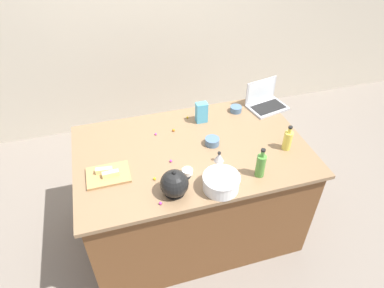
% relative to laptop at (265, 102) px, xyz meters
% --- Properties ---
extents(ground_plane, '(12.00, 12.00, 0.00)m').
position_rel_laptop_xyz_m(ground_plane, '(-0.76, -0.38, -0.95)').
color(ground_plane, slate).
extents(wall_back, '(8.00, 0.10, 2.60)m').
position_rel_laptop_xyz_m(wall_back, '(-0.76, 1.41, 0.35)').
color(wall_back, beige).
rests_on(wall_back, ground).
extents(island_counter, '(1.69, 1.06, 0.90)m').
position_rel_laptop_xyz_m(island_counter, '(-0.76, -0.38, -0.50)').
color(island_counter, brown).
rests_on(island_counter, ground).
extents(laptop, '(0.35, 0.29, 0.22)m').
position_rel_laptop_xyz_m(laptop, '(0.00, 0.00, 0.00)').
color(laptop, '#B7B7BC').
rests_on(laptop, island_counter).
extents(mixing_bowl_large, '(0.24, 0.24, 0.11)m').
position_rel_laptop_xyz_m(mixing_bowl_large, '(-0.69, -0.80, 0.01)').
color(mixing_bowl_large, white).
rests_on(mixing_bowl_large, island_counter).
extents(bottle_olive, '(0.06, 0.06, 0.22)m').
position_rel_laptop_xyz_m(bottle_olive, '(-0.40, -0.75, 0.04)').
color(bottle_olive, '#4C8C38').
rests_on(bottle_olive, island_counter).
extents(bottle_oil, '(0.06, 0.06, 0.20)m').
position_rel_laptop_xyz_m(bottle_oil, '(-0.10, -0.56, 0.03)').
color(bottle_oil, '#DBC64C').
rests_on(bottle_oil, island_counter).
extents(kettle, '(0.21, 0.18, 0.20)m').
position_rel_laptop_xyz_m(kettle, '(-0.98, -0.75, 0.03)').
color(kettle, black).
rests_on(kettle, island_counter).
extents(cutting_board, '(0.28, 0.21, 0.02)m').
position_rel_laptop_xyz_m(cutting_board, '(-1.37, -0.48, -0.04)').
color(cutting_board, '#AD7F4C').
rests_on(cutting_board, island_counter).
extents(butter_stick_left, '(0.11, 0.04, 0.04)m').
position_rel_laptop_xyz_m(butter_stick_left, '(-1.36, -0.51, -0.01)').
color(butter_stick_left, '#F4E58C').
rests_on(butter_stick_left, cutting_board).
extents(butter_stick_right, '(0.11, 0.05, 0.04)m').
position_rel_laptop_xyz_m(butter_stick_right, '(-1.39, -0.46, -0.01)').
color(butter_stick_right, '#F4E58C').
rests_on(butter_stick_right, cutting_board).
extents(ramekin_small, '(0.10, 0.10, 0.05)m').
position_rel_laptop_xyz_m(ramekin_small, '(-0.27, -0.01, -0.02)').
color(ramekin_small, slate).
rests_on(ramekin_small, island_counter).
extents(ramekin_medium, '(0.11, 0.11, 0.05)m').
position_rel_laptop_xyz_m(ramekin_medium, '(-0.60, -0.36, -0.02)').
color(ramekin_medium, slate).
rests_on(ramekin_medium, island_counter).
extents(ramekin_wide, '(0.07, 0.07, 0.04)m').
position_rel_laptop_xyz_m(ramekin_wide, '(-0.86, -0.61, -0.03)').
color(ramekin_wide, white).
rests_on(ramekin_wide, island_counter).
extents(kitchen_timer, '(0.07, 0.07, 0.08)m').
position_rel_laptop_xyz_m(kitchen_timer, '(-0.61, -0.55, -0.01)').
color(kitchen_timer, '#B2B2B7').
rests_on(kitchen_timer, island_counter).
extents(candy_bag, '(0.09, 0.06, 0.17)m').
position_rel_laptop_xyz_m(candy_bag, '(-0.59, -0.06, 0.04)').
color(candy_bag, '#4CA5CC').
rests_on(candy_bag, island_counter).
extents(candy_0, '(0.02, 0.02, 0.02)m').
position_rel_laptop_xyz_m(candy_0, '(-1.09, -0.82, -0.04)').
color(candy_0, '#CC3399').
rests_on(candy_0, island_counter).
extents(candy_1, '(0.02, 0.02, 0.02)m').
position_rel_laptop_xyz_m(candy_1, '(-0.12, -0.04, -0.04)').
color(candy_1, red).
rests_on(candy_1, island_counter).
extents(candy_2, '(0.02, 0.02, 0.02)m').
position_rel_laptop_xyz_m(candy_2, '(-0.69, 0.01, -0.04)').
color(candy_2, yellow).
rests_on(candy_2, island_counter).
extents(candy_3, '(0.02, 0.02, 0.02)m').
position_rel_laptop_xyz_m(candy_3, '(-0.98, -0.13, -0.04)').
color(candy_3, '#CC3399').
rests_on(candy_3, island_counter).
extents(candy_4, '(0.02, 0.02, 0.02)m').
position_rel_laptop_xyz_m(candy_4, '(-0.94, -0.46, -0.04)').
color(candy_4, '#CC3399').
rests_on(candy_4, island_counter).
extents(candy_5, '(0.02, 0.02, 0.02)m').
position_rel_laptop_xyz_m(candy_5, '(-0.84, -0.13, -0.04)').
color(candy_5, orange).
rests_on(candy_5, island_counter).
extents(candy_6, '(0.02, 0.02, 0.02)m').
position_rel_laptop_xyz_m(candy_6, '(-0.12, 0.05, -0.04)').
color(candy_6, blue).
rests_on(candy_6, island_counter).
extents(candy_7, '(0.02, 0.02, 0.02)m').
position_rel_laptop_xyz_m(candy_7, '(-1.08, -0.60, -0.04)').
color(candy_7, yellow).
rests_on(candy_7, island_counter).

